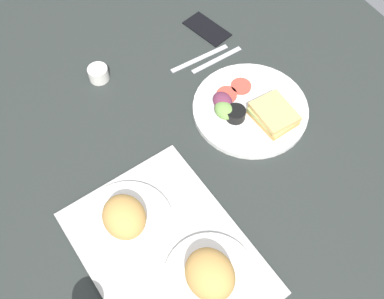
{
  "coord_description": "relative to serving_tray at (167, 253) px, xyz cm",
  "views": [
    {
      "loc": [
        -47.99,
        32.51,
        97.69
      ],
      "look_at": [
        2.0,
        3.0,
        4.0
      ],
      "focal_mm": 42.13,
      "sensor_mm": 36.0,
      "label": 1
    }
  ],
  "objects": [
    {
      "name": "plate_with_salad",
      "position": [
        22.95,
        -38.12,
        0.81
      ],
      "size": [
        30.97,
        30.97,
        5.4
      ],
      "color": "white",
      "rests_on": "ground_plane"
    },
    {
      "name": "knife",
      "position": [
        46.59,
        -36.52,
        -0.55
      ],
      "size": [
        1.79,
        19.02,
        0.5
      ],
      "primitive_type": "cube",
      "rotation": [
        0.0,
        0.0,
        1.59
      ],
      "color": "#B7B7BC",
      "rests_on": "ground_plane"
    },
    {
      "name": "bread_plate_near",
      "position": [
        -10.19,
        -4.73,
        4.32
      ],
      "size": [
        19.99,
        19.99,
        9.21
      ],
      "color": "white",
      "rests_on": "serving_tray"
    },
    {
      "name": "bread_plate_far",
      "position": [
        9.99,
        4.93,
        3.83
      ],
      "size": [
        21.51,
        21.51,
        8.74
      ],
      "color": "white",
      "rests_on": "serving_tray"
    },
    {
      "name": "cell_phone",
      "position": [
        55.83,
        -44.69,
        -0.4
      ],
      "size": [
        15.72,
        10.5,
        0.8
      ],
      "primitive_type": "cube",
      "rotation": [
        0.0,
        0.0,
        0.25
      ],
      "color": "black",
      "rests_on": "ground_plane"
    },
    {
      "name": "fork",
      "position": [
        43.59,
        -40.52,
        -0.55
      ],
      "size": [
        2.4,
        17.05,
        0.5
      ],
      "primitive_type": "cube",
      "rotation": [
        0.0,
        0.0,
        1.63
      ],
      "color": "#B7B7BC",
      "rests_on": "ground_plane"
    },
    {
      "name": "serving_tray",
      "position": [
        0.0,
        0.0,
        0.0
      ],
      "size": [
        47.47,
        36.45,
        1.6
      ],
      "primitive_type": "cube",
      "rotation": [
        0.0,
        0.0,
        0.08
      ],
      "color": "#B2B2AD",
      "rests_on": "ground_plane"
    },
    {
      "name": "espresso_cup",
      "position": [
        54.6,
        -8.25,
        1.2
      ],
      "size": [
        5.6,
        5.6,
        4.0
      ],
      "primitive_type": "cylinder",
      "color": "silver",
      "rests_on": "ground_plane"
    },
    {
      "name": "ground_plane",
      "position": [
        16.73,
        -20.48,
        -2.3
      ],
      "size": [
        190.0,
        150.0,
        3.0
      ],
      "primitive_type": "cube",
      "color": "#282D2B"
    }
  ]
}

